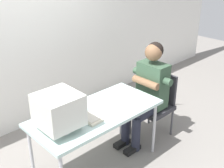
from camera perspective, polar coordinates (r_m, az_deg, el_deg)
The scene contains 8 objects.
ground_plane at distance 3.56m, azimuth -2.82°, elevation -15.60°, with size 12.00×12.00×0.00m, color gray.
wall_back at distance 4.12m, azimuth -13.19°, elevation 12.82°, with size 8.00×0.10×3.00m, color silver.
desk at distance 3.17m, azimuth -3.07°, elevation -6.17°, with size 1.46×0.68×0.73m.
crt_monitor at distance 2.77m, azimuth -10.37°, elevation -5.05°, with size 0.40×0.39×0.38m.
keyboard at distance 3.06m, azimuth -5.68°, elevation -5.98°, with size 0.17×0.47×0.03m.
office_chair at distance 3.91m, azimuth 8.53°, elevation -3.47°, with size 0.46×0.46×0.85m.
person_seated at distance 3.67m, azimuth 7.03°, elevation -1.07°, with size 0.68×0.58×1.31m.
potted_plant at distance 4.56m, azimuth 7.69°, elevation -1.03°, with size 0.64×0.58×0.74m.
Camera 1 is at (-1.75, -2.08, 2.30)m, focal length 46.59 mm.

